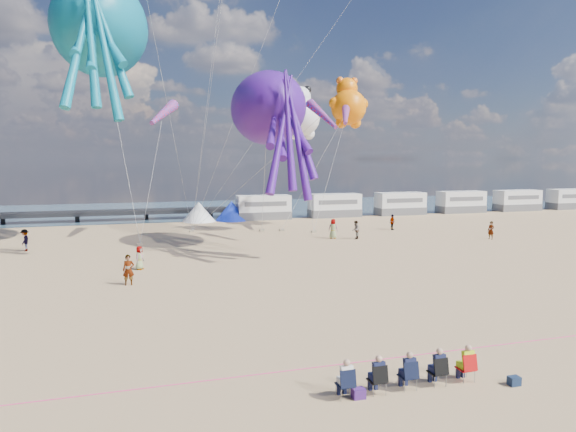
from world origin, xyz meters
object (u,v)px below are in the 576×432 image
object	(u,v)px
motorhome_4	(517,200)
motorhome_5	(570,199)
motorhome_2	(400,204)
sandbag_e	(192,231)
beachgoer_3	(392,222)
beachgoer_1	(356,230)
tent_blue	(232,211)
kite_octopus_teal	(100,28)
motorhome_3	(461,202)
sandbag_d	(282,230)
motorhome_1	(335,205)
standing_person	(128,270)
cooler_purple	(358,393)
kite_octopus_purple	(268,108)
tent_white	(199,212)
windsock_left	(163,113)
beachgoer_2	(25,240)
spectator_row	(408,370)
sandbag_b	(262,230)
beachgoer_6	(333,229)
windsock_right	(322,115)
beachgoer_5	(491,230)
cooler_navy	(514,381)
sandbag_c	(314,232)
beachgoer_0	(140,258)
windsock_mid	(346,114)
kite_teddy_orange	(349,107)
kite_panda	(301,117)
sandbag_a	(140,244)

from	to	relation	value
motorhome_4	motorhome_5	world-z (taller)	same
motorhome_2	sandbag_e	size ratio (longest dim) A/B	13.20
beachgoer_3	beachgoer_1	bearing A→B (deg)	-175.98
tent_blue	kite_octopus_teal	size ratio (longest dim) A/B	0.28
motorhome_3	sandbag_d	size ratio (longest dim) A/B	13.20
motorhome_1	standing_person	world-z (taller)	motorhome_1
cooler_purple	kite_octopus_purple	distance (m)	31.22
tent_white	tent_blue	bearing A→B (deg)	0.00
cooler_purple	motorhome_3	bearing A→B (deg)	52.04
windsock_left	kite_octopus_purple	bearing A→B (deg)	-20.02
beachgoer_2	kite_octopus_purple	world-z (taller)	kite_octopus_purple
beachgoer_2	tent_white	bearing A→B (deg)	140.23
beachgoer_3	kite_octopus_teal	distance (m)	33.54
spectator_row	sandbag_b	distance (m)	37.45
beachgoer_6	sandbag_b	distance (m)	8.60
kite_octopus_teal	kite_octopus_purple	distance (m)	15.73
tent_blue	windsock_right	bearing A→B (deg)	-75.16
sandbag_e	windsock_right	distance (m)	18.18
motorhome_5	sandbag_d	distance (m)	49.37
sandbag_d	windsock_left	distance (m)	16.58
motorhome_3	windsock_right	distance (m)	34.65
tent_white	beachgoer_6	bearing A→B (deg)	-57.99
tent_blue	beachgoer_6	size ratio (longest dim) A/B	2.13
motorhome_3	beachgoer_5	xyz separation A→B (m)	(-11.88, -21.59, -0.65)
sandbag_b	windsock_left	size ratio (longest dim) A/B	0.08
tent_blue	beachgoer_6	distance (m)	18.20
cooler_navy	windsock_right	world-z (taller)	windsock_right
sandbag_c	beachgoer_0	bearing A→B (deg)	-142.41
tent_blue	beachgoer_1	world-z (taller)	tent_blue
tent_blue	windsock_mid	xyz separation A→B (m)	(9.76, -12.18, 10.93)
beachgoer_6	windsock_left	size ratio (longest dim) A/B	0.29
motorhome_3	beachgoer_3	bearing A→B (deg)	-143.36
motorhome_2	sandbag_c	size ratio (longest dim) A/B	13.20
standing_person	kite_octopus_purple	bearing A→B (deg)	46.68
motorhome_5	kite_teddy_orange	world-z (taller)	kite_teddy_orange
motorhome_4	windsock_right	xyz separation A→B (m)	(-37.11, -18.46, 9.86)
beachgoer_6	kite_panda	bearing A→B (deg)	-35.95
cooler_navy	kite_octopus_purple	size ratio (longest dim) A/B	0.03
sandbag_a	motorhome_5	bearing A→B (deg)	14.01
cooler_purple	sandbag_d	size ratio (longest dim) A/B	0.80
tent_white	beachgoer_1	distance (m)	21.82
spectator_row	beachgoer_0	xyz separation A→B (m)	(-8.22, 21.45, 0.16)
cooler_navy	beachgoer_1	size ratio (longest dim) A/B	0.22
tent_white	windsock_mid	bearing A→B (deg)	-41.53
motorhome_3	spectator_row	xyz separation A→B (m)	(-35.34, -47.45, -0.85)
beachgoer_3	sandbag_d	xyz separation A→B (m)	(-11.51, 2.43, -0.71)
beachgoer_2	kite_teddy_orange	xyz separation A→B (m)	(31.17, 6.62, 12.15)
windsock_right	tent_blue	bearing A→B (deg)	95.20
windsock_right	windsock_mid	bearing A→B (deg)	42.57
motorhome_3	sandbag_a	world-z (taller)	motorhome_3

